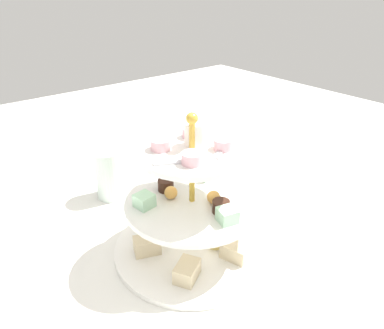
{
  "coord_description": "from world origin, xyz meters",
  "views": [
    {
      "loc": [
        -0.34,
        -0.42,
        0.47
      ],
      "look_at": [
        0.0,
        0.0,
        0.18
      ],
      "focal_mm": 33.66,
      "sensor_mm": 36.0,
      "label": 1
    }
  ],
  "objects_px": {
    "water_glass_tall_right": "(110,174)",
    "butter_knife_right": "(10,287)",
    "butter_knife_left": "(264,180)",
    "tiered_serving_stand": "(192,213)"
  },
  "relations": [
    {
      "from": "water_glass_tall_right",
      "to": "butter_knife_right",
      "type": "bearing_deg",
      "value": -150.37
    },
    {
      "from": "butter_knife_left",
      "to": "butter_knife_right",
      "type": "relative_size",
      "value": 1.0
    },
    {
      "from": "butter_knife_left",
      "to": "butter_knife_right",
      "type": "bearing_deg",
      "value": 72.22
    },
    {
      "from": "water_glass_tall_right",
      "to": "butter_knife_left",
      "type": "xyz_separation_m",
      "value": [
        0.34,
        -0.18,
        -0.06
      ]
    },
    {
      "from": "tiered_serving_stand",
      "to": "butter_knife_right",
      "type": "xyz_separation_m",
      "value": [
        -0.3,
        0.12,
        -0.08
      ]
    },
    {
      "from": "butter_knife_right",
      "to": "water_glass_tall_right",
      "type": "bearing_deg",
      "value": 149.29
    },
    {
      "from": "water_glass_tall_right",
      "to": "butter_knife_left",
      "type": "relative_size",
      "value": 0.7
    },
    {
      "from": "water_glass_tall_right",
      "to": "butter_knife_left",
      "type": "bearing_deg",
      "value": -28.55
    },
    {
      "from": "tiered_serving_stand",
      "to": "water_glass_tall_right",
      "type": "relative_size",
      "value": 2.49
    },
    {
      "from": "water_glass_tall_right",
      "to": "butter_knife_right",
      "type": "distance_m",
      "value": 0.32
    }
  ]
}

